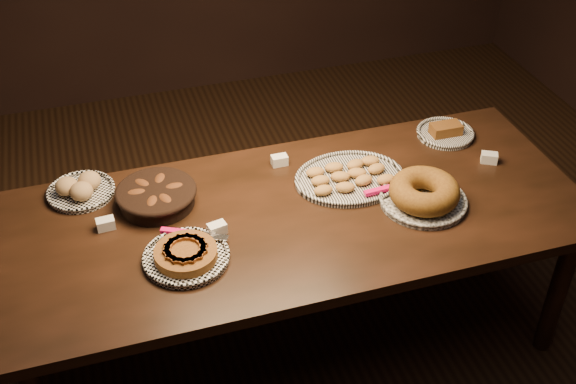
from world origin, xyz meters
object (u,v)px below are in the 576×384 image
object	(u,v)px
buffet_table	(295,226)
bundt_cake_plate	(424,194)
madeleine_platter	(349,177)
apple_tart_plate	(186,255)

from	to	relation	value
buffet_table	bundt_cake_plate	world-z (taller)	bundt_cake_plate
madeleine_platter	buffet_table	bearing A→B (deg)	-139.29
madeleine_platter	bundt_cake_plate	world-z (taller)	bundt_cake_plate
apple_tart_plate	madeleine_platter	distance (m)	0.81
buffet_table	bundt_cake_plate	bearing A→B (deg)	-10.65
bundt_cake_plate	apple_tart_plate	bearing A→B (deg)	-160.07
buffet_table	bundt_cake_plate	size ratio (longest dim) A/B	5.97
apple_tart_plate	madeleine_platter	xyz separation A→B (m)	(0.76, 0.29, -0.00)
buffet_table	madeleine_platter	size ratio (longest dim) A/B	5.07
madeleine_platter	apple_tart_plate	bearing A→B (deg)	-144.15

